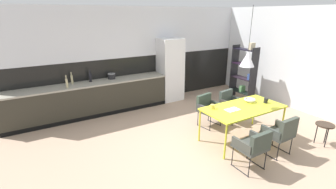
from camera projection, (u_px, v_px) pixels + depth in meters
The scene contains 22 objects.
ground_plane at pixel (204, 150), 4.75m from camera, with size 9.70×9.70×0.00m, color tan.
back_wall_splashback_dark at pixel (137, 79), 7.22m from camera, with size 7.46×0.12×1.40m, color black.
back_wall_panel_upper at pixel (135, 32), 6.77m from camera, with size 7.46×0.12×1.40m, color silver.
side_wall_right at pixel (320, 63), 6.04m from camera, with size 0.12×6.72×2.80m, color silver.
kitchen_counter at pixel (91, 99), 6.30m from camera, with size 4.20×0.63×0.88m.
refrigerator_column at pixel (170, 70), 7.30m from camera, with size 0.69×0.60×1.90m, color silver.
dining_table at pixel (243, 109), 4.94m from camera, with size 1.74×0.86×0.75m.
armchair_corner_seat at pixel (208, 106), 5.69m from camera, with size 0.56×0.55×0.76m.
armchair_by_stool at pixel (282, 131), 4.43m from camera, with size 0.50×0.48×0.80m.
armchair_near_window at pixel (230, 102), 5.95m from camera, with size 0.56×0.55×0.77m.
armchair_facing_counter at pixel (254, 144), 4.00m from camera, with size 0.49×0.47×0.76m.
fruit_bowl at pixel (250, 100), 5.21m from camera, with size 0.25×0.25×0.07m.
open_book at pixel (232, 110), 4.78m from camera, with size 0.29×0.19×0.02m.
mug_dark_espresso at pixel (266, 101), 5.15m from camera, with size 0.13×0.08×0.10m.
mug_wide_latte at pixel (213, 107), 4.83m from camera, with size 0.13×0.09×0.09m.
cooking_pot at pixel (112, 76), 6.53m from camera, with size 0.21×0.21×0.18m.
bottle_spice_small at pixel (72, 79), 6.04m from camera, with size 0.06×0.06×0.31m.
bottle_vinegar_dark at pixel (90, 77), 6.24m from camera, with size 0.07×0.07×0.31m.
bottle_wine_green at pixel (67, 83), 5.71m from camera, with size 0.06×0.06×0.32m.
side_stool at pixel (325, 126), 4.83m from camera, with size 0.35×0.35×0.46m.
open_shelf_unit at pixel (244, 72), 7.29m from camera, with size 0.30×0.81×1.80m.
pendant_lamp_over_table_near at pixel (247, 59), 4.63m from camera, with size 0.29×0.29×1.14m.
Camera 1 is at (-2.70, -3.21, 2.60)m, focal length 25.31 mm.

